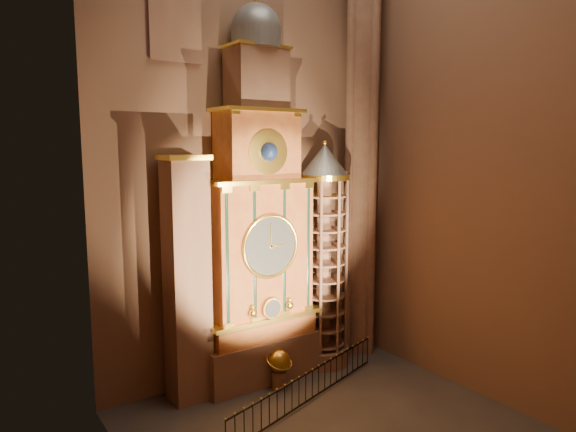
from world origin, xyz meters
TOP-DOWN VIEW (x-y plane):
  - floor at (0.00, 0.00)m, footprint 14.00×14.00m
  - wall_back at (0.00, 6.00)m, footprint 22.00×0.00m
  - wall_left at (-7.00, 0.00)m, footprint 0.00×22.00m
  - wall_right at (7.00, 0.00)m, footprint 0.00×22.00m
  - astronomical_clock at (0.00, 4.96)m, footprint 5.60×2.41m
  - portrait_tower at (-3.40, 4.98)m, footprint 1.80×1.60m
  - stair_turret at (3.50, 4.70)m, footprint 2.50×2.50m
  - gothic_pier at (6.10, 5.00)m, footprint 2.04×2.04m
  - celestial_globe at (0.19, 3.60)m, footprint 1.45×1.40m
  - iron_railing at (0.50, 1.83)m, footprint 9.20×2.82m

SIDE VIEW (x-z plane):
  - floor at x=0.00m, z-range 0.00..0.00m
  - iron_railing at x=0.50m, z-range 0.05..1.33m
  - celestial_globe at x=0.19m, z-range 0.17..1.91m
  - portrait_tower at x=-3.40m, z-range 0.05..10.25m
  - stair_turret at x=3.50m, z-range -0.13..10.67m
  - astronomical_clock at x=0.00m, z-range -1.67..15.03m
  - wall_back at x=0.00m, z-range 0.00..22.00m
  - wall_left at x=-7.00m, z-range 0.00..22.00m
  - wall_right at x=7.00m, z-range 0.00..22.00m
  - gothic_pier at x=6.10m, z-range 0.00..22.00m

